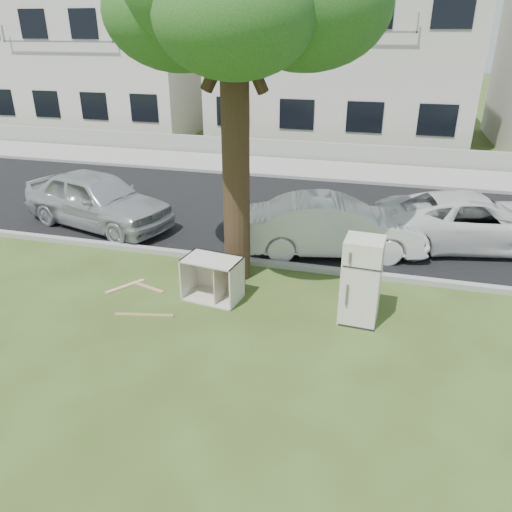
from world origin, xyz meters
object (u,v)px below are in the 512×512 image
(car_left, at_px, (97,199))
(cabinet, at_px, (213,279))
(fridge, at_px, (361,281))
(car_right, at_px, (474,221))
(car_center, at_px, (334,226))

(car_left, bearing_deg, cabinet, -108.82)
(car_left, bearing_deg, fridge, -97.29)
(fridge, distance_m, car_right, 4.77)
(cabinet, relative_size, car_center, 0.27)
(cabinet, distance_m, car_right, 6.58)
(fridge, height_order, cabinet, fridge)
(car_right, bearing_deg, car_center, 99.97)
(fridge, distance_m, car_left, 7.69)
(cabinet, xyz_separation_m, car_center, (2.00, 2.79, 0.25))
(car_center, xyz_separation_m, car_right, (3.18, 1.25, -0.03))
(car_right, height_order, car_left, car_left)
(fridge, distance_m, car_center, 2.99)
(cabinet, relative_size, car_left, 0.25)
(cabinet, distance_m, car_left, 5.20)
(car_center, bearing_deg, car_right, -80.70)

